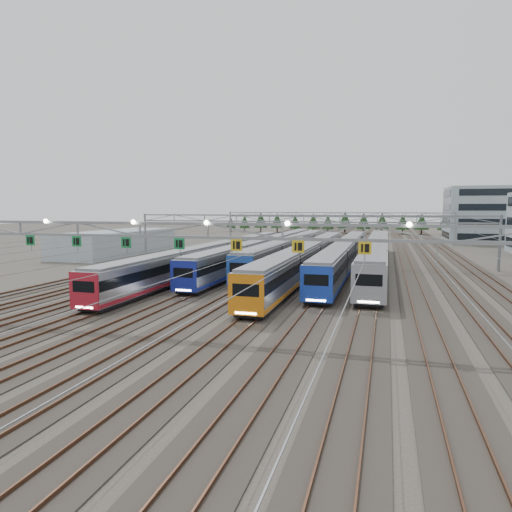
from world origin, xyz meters
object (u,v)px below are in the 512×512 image
(train_b, at_px, (269,248))
(gantry_mid, at_px, (304,224))
(train_c, at_px, (292,250))
(depot_bldg_north, at_px, (492,215))
(west_shed, at_px, (118,242))
(train_e, at_px, (345,254))
(train_f, at_px, (377,253))
(gantry_far, at_px, (335,218))
(train_d, at_px, (310,256))
(train_a, at_px, (219,255))
(gantry_near, at_px, (207,234))

(train_b, height_order, gantry_mid, gantry_mid)
(train_c, xyz_separation_m, depot_bldg_north, (40.86, 57.50, 4.97))
(train_c, xyz_separation_m, gantry_mid, (2.25, -1.60, 4.16))
(west_shed, bearing_deg, train_e, -11.71)
(train_f, relative_size, gantry_mid, 1.05)
(train_e, distance_m, gantry_mid, 8.27)
(train_f, height_order, gantry_far, gantry_far)
(gantry_mid, xyz_separation_m, gantry_far, (0.00, 45.00, 0.00))
(train_d, xyz_separation_m, depot_bldg_north, (36.36, 66.65, 5.02))
(train_b, height_order, train_f, train_f)
(depot_bldg_north, distance_m, west_shed, 92.83)
(train_a, distance_m, train_c, 13.23)
(train_e, bearing_deg, train_b, 153.71)
(depot_bldg_north, bearing_deg, train_e, -117.43)
(depot_bldg_north, bearing_deg, gantry_mid, -123.15)
(train_f, relative_size, gantry_near, 1.05)
(gantry_near, bearing_deg, west_shed, 128.89)
(train_b, distance_m, train_c, 5.30)
(train_a, height_order, depot_bldg_north, depot_bldg_north)
(train_c, height_order, gantry_far, gantry_far)
(train_f, relative_size, gantry_far, 1.05)
(west_shed, bearing_deg, train_d, -19.86)
(train_c, height_order, gantry_mid, gantry_mid)
(train_c, bearing_deg, train_f, -13.57)
(train_b, bearing_deg, train_f, -18.59)
(train_b, relative_size, train_d, 1.13)
(train_c, height_order, train_d, train_c)
(train_a, distance_m, train_f, 23.40)
(train_b, height_order, depot_bldg_north, depot_bldg_north)
(gantry_near, relative_size, gantry_far, 1.00)
(train_a, height_order, gantry_mid, gantry_mid)
(train_b, xyz_separation_m, train_d, (9.00, -11.94, 0.06))
(depot_bldg_north, relative_size, west_shed, 0.73)
(train_d, bearing_deg, train_e, 49.50)
(train_c, relative_size, train_e, 0.94)
(gantry_near, bearing_deg, gantry_far, 89.97)
(gantry_near, distance_m, gantry_mid, 40.12)
(train_c, relative_size, gantry_far, 0.97)
(west_shed, bearing_deg, gantry_far, 44.93)
(train_a, distance_m, gantry_near, 34.30)
(gantry_mid, xyz_separation_m, depot_bldg_north, (38.61, 59.10, 0.81))
(gantry_far, height_order, west_shed, gantry_far)
(gantry_near, bearing_deg, train_d, 85.97)
(train_b, bearing_deg, west_shed, 175.21)
(train_f, xyz_separation_m, gantry_far, (-11.25, 46.66, 4.10))
(train_a, relative_size, train_f, 1.07)
(gantry_far, bearing_deg, train_e, -81.87)
(train_a, relative_size, depot_bldg_north, 2.86)
(west_shed, bearing_deg, gantry_near, -51.11)
(train_a, bearing_deg, train_e, 17.91)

